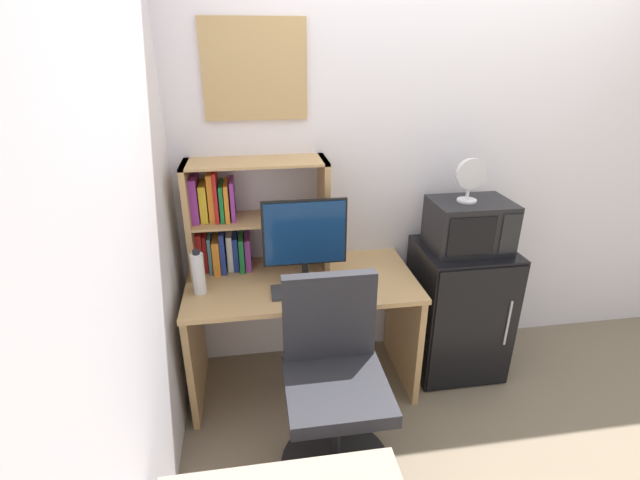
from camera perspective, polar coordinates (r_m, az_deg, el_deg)
The scene contains 13 objects.
wall_back at distance 3.11m, azimuth 21.73°, elevation 9.62°, with size 6.40×0.04×2.60m, color silver.
wall_left at distance 1.28m, azimuth -29.27°, elevation -10.87°, with size 0.04×4.40×2.60m, color silver.
desk at distance 2.70m, azimuth -2.24°, elevation -9.00°, with size 1.29×0.66×0.73m.
hutch_bookshelf at distance 2.64m, azimuth -10.31°, elevation 2.68°, with size 0.79×0.27×0.64m.
monitor at distance 2.42m, azimuth -1.90°, elevation 0.26°, with size 0.45×0.18×0.49m.
keyboard at distance 2.45m, azimuth -1.46°, elevation -6.33°, with size 0.40×0.15×0.02m, color #333338.
computer_mouse at distance 2.53m, azimuth 5.72°, elevation -5.27°, with size 0.07×0.10×0.04m, color black.
water_bottle at distance 2.48m, azimuth -14.96°, elevation -4.01°, with size 0.07×0.07×0.25m.
mini_fridge at distance 3.02m, azimuth 16.84°, elevation -8.25°, with size 0.54×0.51×0.84m.
microwave at distance 2.78m, azimuth 18.16°, elevation 1.79°, with size 0.45×0.33×0.29m.
desk_fan at distance 2.67m, azimuth 18.29°, elevation 7.37°, with size 0.17×0.11×0.25m.
desk_chair at distance 2.30m, azimuth 1.77°, elevation -18.33°, with size 0.54×0.54×0.98m.
wall_corkboard at distance 2.58m, azimuth -8.18°, elevation 20.29°, with size 0.55×0.02×0.51m, color tan.
Camera 1 is at (-1.15, -2.59, 1.96)m, focal length 25.60 mm.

